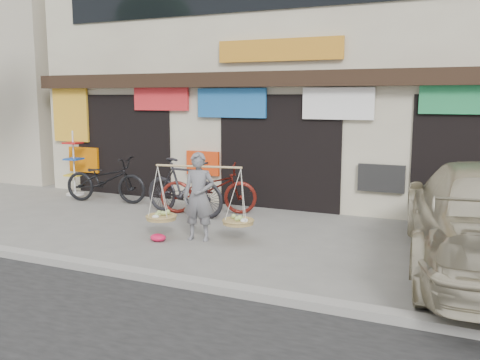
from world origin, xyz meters
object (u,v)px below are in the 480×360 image
at_px(street_vendor, 199,200).
at_px(bike_1, 184,187).
at_px(display_rack, 74,169).
at_px(bike_2, 209,188).
at_px(bike_0, 106,180).

bearing_deg(street_vendor, bike_1, 116.85).
bearing_deg(display_rack, bike_2, -6.96).
bearing_deg(display_rack, street_vendor, -26.35).
distance_m(bike_0, bike_2, 2.98).
height_order(bike_0, display_rack, display_rack).
bearing_deg(street_vendor, display_rack, 142.42).
relative_size(street_vendor, display_rack, 1.16).
distance_m(street_vendor, bike_2, 2.31).
relative_size(bike_2, display_rack, 1.26).
relative_size(bike_0, bike_1, 1.03).
bearing_deg(bike_2, bike_0, 66.45).
xyz_separation_m(street_vendor, bike_2, (-0.93, 2.11, -0.18)).
xyz_separation_m(street_vendor, bike_0, (-3.90, 2.17, -0.18)).
bearing_deg(bike_2, street_vendor, -178.63).
height_order(bike_2, display_rack, display_rack).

